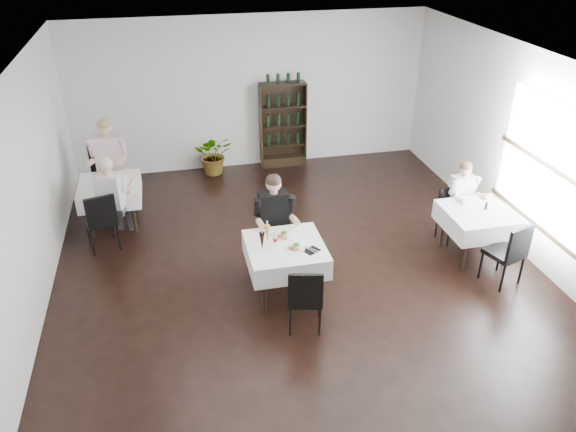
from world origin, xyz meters
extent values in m
plane|color=black|center=(0.00, 0.00, 0.00)|extent=(9.00, 9.00, 0.00)
plane|color=white|center=(0.00, 0.00, 3.00)|extent=(9.00, 9.00, 0.00)
plane|color=white|center=(0.00, 4.50, 1.50)|extent=(7.00, 0.00, 7.00)
plane|color=white|center=(-3.50, 0.00, 1.50)|extent=(0.00, 9.00, 9.00)
plane|color=white|center=(3.50, 0.00, 1.50)|extent=(0.00, 9.00, 9.00)
cube|color=white|center=(3.48, 0.00, 1.55)|extent=(0.03, 2.20, 1.80)
cube|color=black|center=(3.46, 0.00, 0.63)|extent=(0.05, 2.30, 0.06)
cube|color=black|center=(0.60, 4.32, 0.10)|extent=(0.90, 0.28, 0.20)
cylinder|color=black|center=(-0.67, -0.36, 0.35)|extent=(0.06, 0.06, 0.71)
cylinder|color=black|center=(-0.67, 0.36, 0.35)|extent=(0.06, 0.06, 0.71)
cylinder|color=black|center=(0.07, -0.36, 0.35)|extent=(0.06, 0.06, 0.71)
cylinder|color=black|center=(0.07, 0.36, 0.35)|extent=(0.06, 0.06, 0.71)
cube|color=black|center=(-0.30, 0.00, 0.73)|extent=(0.85, 0.85, 0.04)
cube|color=white|center=(-0.30, 0.00, 0.62)|extent=(1.03, 1.03, 0.30)
cylinder|color=black|center=(-3.04, 2.16, 0.35)|extent=(0.06, 0.06, 0.71)
cylinder|color=black|center=(-3.04, 2.84, 0.35)|extent=(0.06, 0.06, 0.71)
cylinder|color=black|center=(-2.36, 2.16, 0.35)|extent=(0.06, 0.06, 0.71)
cylinder|color=black|center=(-2.36, 2.84, 0.35)|extent=(0.06, 0.06, 0.71)
cube|color=black|center=(-2.70, 2.50, 0.73)|extent=(0.80, 0.80, 0.04)
cube|color=white|center=(-2.70, 2.50, 0.62)|extent=(0.98, 0.98, 0.30)
cylinder|color=black|center=(2.36, -0.04, 0.35)|extent=(0.06, 0.06, 0.71)
cylinder|color=black|center=(2.36, 0.64, 0.35)|extent=(0.06, 0.06, 0.71)
cylinder|color=black|center=(3.04, -0.04, 0.35)|extent=(0.06, 0.06, 0.71)
cylinder|color=black|center=(3.04, 0.64, 0.35)|extent=(0.06, 0.06, 0.71)
cube|color=black|center=(2.70, 0.30, 0.73)|extent=(0.80, 0.80, 0.04)
cube|color=white|center=(2.70, 0.30, 0.62)|extent=(0.98, 0.98, 0.30)
imported|color=#225E20|center=(-0.83, 4.20, 0.41)|extent=(0.76, 0.67, 0.82)
cylinder|color=black|center=(-0.29, 0.33, 0.21)|extent=(0.03, 0.03, 0.43)
cylinder|color=black|center=(-0.42, 0.68, 0.21)|extent=(0.03, 0.03, 0.43)
cylinder|color=black|center=(0.06, 0.47, 0.21)|extent=(0.03, 0.03, 0.43)
cylinder|color=black|center=(-0.08, 0.81, 0.21)|extent=(0.03, 0.03, 0.43)
cube|color=black|center=(-0.18, 0.57, 0.46)|extent=(0.56, 0.56, 0.07)
cube|color=black|center=(-0.25, 0.75, 0.71)|extent=(0.42, 0.20, 0.47)
cylinder|color=black|center=(0.01, -0.62, 0.21)|extent=(0.03, 0.03, 0.42)
cylinder|color=black|center=(-0.08, -0.98, 0.21)|extent=(0.03, 0.03, 0.42)
cylinder|color=black|center=(-0.35, -0.53, 0.21)|extent=(0.03, 0.03, 0.42)
cylinder|color=black|center=(-0.44, -0.89, 0.21)|extent=(0.03, 0.03, 0.42)
cube|color=black|center=(-0.22, -0.76, 0.45)|extent=(0.51, 0.51, 0.06)
cube|color=black|center=(-0.26, -0.94, 0.70)|extent=(0.42, 0.14, 0.46)
cylinder|color=black|center=(-2.99, 2.81, 0.26)|extent=(0.04, 0.04, 0.52)
cylinder|color=black|center=(-3.02, 3.26, 0.26)|extent=(0.04, 0.04, 0.52)
cylinder|color=black|center=(-2.54, 2.83, 0.26)|extent=(0.04, 0.04, 0.52)
cylinder|color=black|center=(-2.56, 3.29, 0.26)|extent=(0.04, 0.04, 0.52)
cube|color=black|center=(-2.78, 3.05, 0.56)|extent=(0.55, 0.55, 0.08)
cube|color=black|center=(-2.79, 3.29, 0.86)|extent=(0.53, 0.09, 0.57)
cylinder|color=black|center=(-2.69, 2.01, 0.22)|extent=(0.03, 0.03, 0.44)
cylinder|color=black|center=(-2.59, 1.64, 0.22)|extent=(0.03, 0.03, 0.44)
cylinder|color=black|center=(-3.06, 1.91, 0.22)|extent=(0.03, 0.03, 0.44)
cylinder|color=black|center=(-2.96, 1.54, 0.22)|extent=(0.03, 0.03, 0.44)
cube|color=black|center=(-2.83, 1.78, 0.47)|extent=(0.55, 0.55, 0.07)
cube|color=black|center=(-2.77, 1.58, 0.73)|extent=(0.44, 0.16, 0.48)
cylinder|color=black|center=(2.44, 0.60, 0.20)|extent=(0.03, 0.03, 0.39)
cylinder|color=black|center=(2.41, 0.94, 0.20)|extent=(0.03, 0.03, 0.39)
cylinder|color=black|center=(2.78, 0.63, 0.20)|extent=(0.03, 0.03, 0.39)
cylinder|color=black|center=(2.75, 0.97, 0.20)|extent=(0.03, 0.03, 0.39)
cube|color=black|center=(2.60, 0.78, 0.42)|extent=(0.43, 0.43, 0.06)
cube|color=black|center=(2.58, 0.96, 0.65)|extent=(0.40, 0.08, 0.43)
cylinder|color=black|center=(2.86, -0.17, 0.22)|extent=(0.03, 0.03, 0.44)
cylinder|color=black|center=(2.99, -0.53, 0.22)|extent=(0.03, 0.03, 0.44)
cylinder|color=black|center=(2.50, -0.29, 0.22)|extent=(0.03, 0.03, 0.44)
cylinder|color=black|center=(2.62, -0.66, 0.22)|extent=(0.03, 0.03, 0.44)
cube|color=black|center=(2.74, -0.41, 0.47)|extent=(0.56, 0.56, 0.07)
cube|color=black|center=(2.81, -0.60, 0.73)|extent=(0.44, 0.19, 0.48)
cube|color=#3E3F46|center=(-0.43, 0.47, 0.59)|extent=(0.15, 0.44, 0.15)
cylinder|color=#3E3F46|center=(-0.43, 0.28, 0.26)|extent=(0.12, 0.12, 0.51)
cube|color=#3E3F46|center=(-0.22, 0.47, 0.59)|extent=(0.15, 0.44, 0.15)
cylinder|color=#3E3F46|center=(-0.22, 0.28, 0.26)|extent=(0.12, 0.12, 0.51)
cube|color=black|center=(-0.32, 0.67, 0.93)|extent=(0.42, 0.23, 0.58)
cylinder|color=tan|center=(-0.57, 0.39, 0.91)|extent=(0.08, 0.33, 0.16)
cylinder|color=tan|center=(-0.08, 0.39, 0.91)|extent=(0.08, 0.33, 0.16)
sphere|color=tan|center=(-0.32, 0.65, 1.37)|extent=(0.22, 0.22, 0.22)
sphere|color=black|center=(-0.32, 0.65, 1.40)|extent=(0.22, 0.22, 0.22)
cube|color=#3E3F46|center=(-2.83, 2.98, 0.63)|extent=(0.19, 0.49, 0.16)
cylinder|color=#3E3F46|center=(-2.84, 2.78, 0.28)|extent=(0.12, 0.12, 0.56)
cube|color=#3E3F46|center=(-2.60, 2.97, 0.63)|extent=(0.19, 0.49, 0.16)
cylinder|color=#3E3F46|center=(-2.62, 2.76, 0.28)|extent=(0.12, 0.12, 0.56)
cube|color=#CBA7AF|center=(-2.70, 3.19, 1.01)|extent=(0.47, 0.28, 0.62)
cylinder|color=tan|center=(-2.98, 2.90, 0.99)|extent=(0.12, 0.36, 0.18)
cylinder|color=tan|center=(-2.46, 2.86, 0.99)|extent=(0.12, 0.36, 0.18)
sphere|color=tan|center=(-2.70, 3.17, 1.48)|extent=(0.24, 0.24, 0.24)
sphere|color=olive|center=(-2.70, 3.17, 1.52)|extent=(0.24, 0.24, 0.24)
cube|color=#3E3F46|center=(-2.49, 2.07, 0.56)|extent=(0.28, 0.44, 0.14)
cylinder|color=#3E3F46|center=(-2.42, 2.24, 0.24)|extent=(0.11, 0.11, 0.49)
cube|color=#3E3F46|center=(-2.67, 2.14, 0.56)|extent=(0.28, 0.44, 0.14)
cylinder|color=#3E3F46|center=(-2.61, 2.31, 0.24)|extent=(0.11, 0.11, 0.49)
cube|color=silver|center=(-2.65, 1.93, 0.88)|extent=(0.45, 0.34, 0.55)
cylinder|color=tan|center=(-2.34, 2.10, 0.86)|extent=(0.18, 0.32, 0.15)
cylinder|color=tan|center=(-2.77, 2.26, 0.86)|extent=(0.18, 0.32, 0.15)
sphere|color=tan|center=(-2.64, 1.95, 1.30)|extent=(0.21, 0.21, 0.21)
sphere|color=beige|center=(-2.64, 1.95, 1.33)|extent=(0.21, 0.21, 0.21)
cube|color=#3E3F46|center=(2.68, 0.75, 0.50)|extent=(0.17, 0.39, 0.13)
cylinder|color=#3E3F46|center=(2.70, 0.59, 0.22)|extent=(0.10, 0.10, 0.44)
cube|color=#3E3F46|center=(2.86, 0.78, 0.50)|extent=(0.17, 0.39, 0.13)
cylinder|color=#3E3F46|center=(2.88, 0.61, 0.22)|extent=(0.10, 0.10, 0.44)
cube|color=silver|center=(2.75, 0.93, 0.80)|extent=(0.38, 0.24, 0.50)
cylinder|color=tan|center=(2.57, 0.67, 0.78)|extent=(0.11, 0.29, 0.14)
cylinder|color=tan|center=(2.98, 0.72, 0.78)|extent=(0.11, 0.29, 0.14)
sphere|color=tan|center=(2.75, 0.92, 1.18)|extent=(0.19, 0.19, 0.19)
sphere|color=brown|center=(2.75, 0.92, 1.21)|extent=(0.19, 0.19, 0.19)
cube|color=white|center=(-0.31, 0.20, 0.78)|extent=(0.24, 0.24, 0.02)
cube|color=brown|center=(-0.34, 0.18, 0.80)|extent=(0.11, 0.10, 0.02)
sphere|color=#35771F|center=(-0.25, 0.23, 0.82)|extent=(0.06, 0.06, 0.06)
cube|color=brown|center=(-0.29, 0.14, 0.80)|extent=(0.10, 0.09, 0.02)
cube|color=white|center=(-0.21, -0.13, 0.78)|extent=(0.24, 0.24, 0.02)
cube|color=brown|center=(-0.24, -0.14, 0.80)|extent=(0.11, 0.09, 0.02)
sphere|color=#35771F|center=(-0.16, -0.09, 0.81)|extent=(0.05, 0.05, 0.05)
cube|color=brown|center=(-0.19, -0.18, 0.79)|extent=(0.09, 0.08, 0.02)
cone|color=black|center=(-0.62, -0.05, 0.90)|extent=(0.08, 0.08, 0.26)
cylinder|color=silver|center=(-0.62, -0.05, 1.06)|extent=(0.02, 0.02, 0.06)
cone|color=gold|center=(-0.52, 0.10, 0.90)|extent=(0.08, 0.08, 0.27)
cylinder|color=silver|center=(-0.52, 0.10, 1.07)|extent=(0.02, 0.02, 0.07)
cylinder|color=silver|center=(-0.43, 0.04, 0.86)|extent=(0.05, 0.05, 0.18)
cylinder|color=#AC0910|center=(-0.43, 0.04, 0.85)|extent=(0.06, 0.06, 0.05)
cylinder|color=silver|center=(-0.43, 0.04, 0.97)|extent=(0.02, 0.02, 0.05)
cube|color=black|center=(0.00, -0.22, 0.77)|extent=(0.25, 0.24, 0.01)
cylinder|color=silver|center=(-0.02, -0.22, 0.79)|extent=(0.13, 0.20, 0.01)
cylinder|color=silver|center=(0.03, -0.22, 0.79)|extent=(0.13, 0.19, 0.01)
cylinder|color=black|center=(2.82, 0.33, 0.82)|extent=(0.04, 0.04, 0.11)
camera|label=1|loc=(-1.65, -6.20, 4.72)|focal=35.00mm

